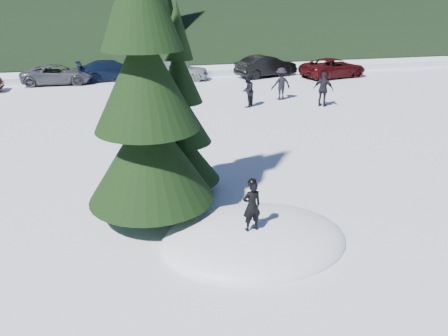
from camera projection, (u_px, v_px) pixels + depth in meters
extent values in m
plane|color=white|center=(254.00, 241.00, 10.39)|extent=(200.00, 200.00, 0.00)
ellipsoid|color=white|center=(254.00, 241.00, 10.39)|extent=(4.48, 3.52, 0.96)
cylinder|color=#311F10|center=(152.00, 193.00, 11.25)|extent=(0.38, 0.38, 1.40)
cone|color=black|center=(150.00, 153.00, 10.85)|extent=(3.20, 3.20, 2.46)
cone|color=black|center=(145.00, 78.00, 10.16)|extent=(2.54, 2.54, 2.46)
cylinder|color=#311F10|center=(182.00, 176.00, 12.81)|extent=(0.26, 0.26, 1.00)
cone|color=black|center=(181.00, 155.00, 12.57)|extent=(2.20, 2.20, 1.52)
cone|color=black|center=(180.00, 116.00, 12.15)|extent=(1.75, 1.75, 1.52)
cone|color=black|center=(178.00, 74.00, 11.72)|extent=(1.29, 1.29, 1.52)
cone|color=black|center=(177.00, 30.00, 11.29)|extent=(0.84, 0.84, 1.52)
imported|color=black|center=(252.00, 206.00, 9.70)|extent=(0.47, 0.33, 1.19)
imported|color=black|center=(247.00, 91.00, 22.47)|extent=(1.00, 1.05, 1.70)
imported|color=black|center=(323.00, 89.00, 22.55)|extent=(1.07, 1.04, 1.80)
imported|color=black|center=(281.00, 84.00, 24.03)|extent=(1.19, 0.75, 1.76)
imported|color=#4B4D53|center=(58.00, 75.00, 28.35)|extent=(4.56, 2.25, 1.25)
imported|color=black|center=(112.00, 70.00, 29.68)|extent=(4.82, 2.42, 1.34)
imported|color=gray|center=(177.00, 70.00, 29.66)|extent=(4.47, 2.65, 1.42)
imported|color=black|center=(266.00, 66.00, 30.93)|extent=(4.77, 2.84, 1.48)
imported|color=#3B0A0C|center=(333.00, 68.00, 30.70)|extent=(5.17, 3.21, 1.33)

